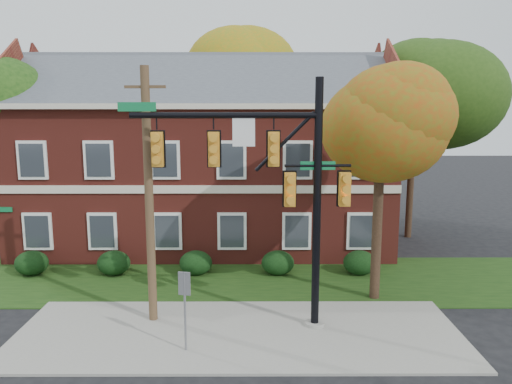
{
  "coord_description": "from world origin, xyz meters",
  "views": [
    {
      "loc": [
        0.5,
        -13.76,
        7.07
      ],
      "look_at": [
        0.56,
        3.0,
        4.22
      ],
      "focal_mm": 35.0,
      "sensor_mm": 36.0,
      "label": 1
    }
  ],
  "objects_px": {
    "traffic_signal": "(271,177)",
    "hedge_far_left": "(32,263)",
    "hedge_left": "(114,263)",
    "hedge_center": "(196,263)",
    "utility_pole": "(149,197)",
    "tree_left_rear": "(3,116)",
    "apartment_building": "(206,148)",
    "tree_near_right": "(389,119)",
    "tree_right_rear": "(423,87)",
    "hedge_far_right": "(360,263)",
    "tree_far_rear": "(237,80)",
    "sign_post": "(185,298)",
    "hedge_right": "(278,263)"
  },
  "relations": [
    {
      "from": "hedge_left",
      "to": "tree_right_rear",
      "type": "xyz_separation_m",
      "value": [
        14.81,
        6.11,
        7.6
      ]
    },
    {
      "from": "hedge_far_left",
      "to": "tree_far_rear",
      "type": "xyz_separation_m",
      "value": [
        8.34,
        13.09,
        8.32
      ]
    },
    {
      "from": "hedge_left",
      "to": "tree_near_right",
      "type": "relative_size",
      "value": 0.16
    },
    {
      "from": "tree_left_rear",
      "to": "traffic_signal",
      "type": "xyz_separation_m",
      "value": [
        12.76,
        -9.38,
        -1.73
      ]
    },
    {
      "from": "hedge_left",
      "to": "hedge_far_right",
      "type": "xyz_separation_m",
      "value": [
        10.5,
        0.0,
        0.0
      ]
    },
    {
      "from": "hedge_center",
      "to": "utility_pole",
      "type": "height_order",
      "value": "utility_pole"
    },
    {
      "from": "hedge_right",
      "to": "hedge_center",
      "type": "bearing_deg",
      "value": 180.0
    },
    {
      "from": "hedge_far_left",
      "to": "tree_near_right",
      "type": "distance_m",
      "value": 15.75
    },
    {
      "from": "hedge_left",
      "to": "traffic_signal",
      "type": "height_order",
      "value": "traffic_signal"
    },
    {
      "from": "hedge_left",
      "to": "hedge_center",
      "type": "height_order",
      "value": "same"
    },
    {
      "from": "hedge_center",
      "to": "hedge_right",
      "type": "xyz_separation_m",
      "value": [
        3.5,
        0.0,
        0.0
      ]
    },
    {
      "from": "apartment_building",
      "to": "hedge_right",
      "type": "height_order",
      "value": "apartment_building"
    },
    {
      "from": "apartment_building",
      "to": "utility_pole",
      "type": "xyz_separation_m",
      "value": [
        -0.88,
        -9.95,
        -0.75
      ]
    },
    {
      "from": "tree_near_right",
      "to": "hedge_left",
      "type": "bearing_deg",
      "value": 165.19
    },
    {
      "from": "tree_right_rear",
      "to": "sign_post",
      "type": "relative_size",
      "value": 4.33
    },
    {
      "from": "hedge_far_left",
      "to": "tree_far_rear",
      "type": "bearing_deg",
      "value": 57.5
    },
    {
      "from": "hedge_right",
      "to": "utility_pole",
      "type": "bearing_deg",
      "value": -132.99
    },
    {
      "from": "tree_right_rear",
      "to": "utility_pole",
      "type": "bearing_deg",
      "value": -138.45
    },
    {
      "from": "tree_right_rear",
      "to": "tree_far_rear",
      "type": "bearing_deg",
      "value": 145.0
    },
    {
      "from": "hedge_right",
      "to": "tree_near_right",
      "type": "distance_m",
      "value": 7.72
    },
    {
      "from": "hedge_far_left",
      "to": "hedge_right",
      "type": "distance_m",
      "value": 10.5
    },
    {
      "from": "tree_near_right",
      "to": "tree_far_rear",
      "type": "distance_m",
      "value": 17.12
    },
    {
      "from": "tree_left_rear",
      "to": "sign_post",
      "type": "height_order",
      "value": "tree_left_rear"
    },
    {
      "from": "hedge_center",
      "to": "hedge_right",
      "type": "bearing_deg",
      "value": 0.0
    },
    {
      "from": "hedge_far_right",
      "to": "traffic_signal",
      "type": "distance_m",
      "value": 7.92
    },
    {
      "from": "hedge_center",
      "to": "tree_right_rear",
      "type": "relative_size",
      "value": 0.13
    },
    {
      "from": "hedge_left",
      "to": "tree_right_rear",
      "type": "relative_size",
      "value": 0.13
    },
    {
      "from": "tree_near_right",
      "to": "sign_post",
      "type": "relative_size",
      "value": 3.5
    },
    {
      "from": "apartment_building",
      "to": "hedge_far_right",
      "type": "bearing_deg",
      "value": -36.89
    },
    {
      "from": "utility_pole",
      "to": "tree_left_rear",
      "type": "bearing_deg",
      "value": 139.77
    },
    {
      "from": "apartment_building",
      "to": "traffic_signal",
      "type": "distance_m",
      "value": 10.92
    },
    {
      "from": "traffic_signal",
      "to": "hedge_far_left",
      "type": "bearing_deg",
      "value": 150.93
    },
    {
      "from": "apartment_building",
      "to": "hedge_far_left",
      "type": "height_order",
      "value": "apartment_building"
    },
    {
      "from": "tree_far_rear",
      "to": "utility_pole",
      "type": "distance_m",
      "value": 18.52
    },
    {
      "from": "hedge_center",
      "to": "tree_far_rear",
      "type": "distance_m",
      "value": 15.57
    },
    {
      "from": "hedge_center",
      "to": "tree_far_rear",
      "type": "height_order",
      "value": "tree_far_rear"
    },
    {
      "from": "tree_left_rear",
      "to": "hedge_far_left",
      "type": "bearing_deg",
      "value": -56.58
    },
    {
      "from": "hedge_far_left",
      "to": "tree_far_rear",
      "type": "height_order",
      "value": "tree_far_rear"
    },
    {
      "from": "hedge_far_right",
      "to": "tree_near_right",
      "type": "height_order",
      "value": "tree_near_right"
    },
    {
      "from": "hedge_left",
      "to": "hedge_far_right",
      "type": "bearing_deg",
      "value": 0.0
    },
    {
      "from": "apartment_building",
      "to": "tree_near_right",
      "type": "bearing_deg",
      "value": -48.23
    },
    {
      "from": "apartment_building",
      "to": "tree_far_rear",
      "type": "relative_size",
      "value": 1.63
    },
    {
      "from": "apartment_building",
      "to": "traffic_signal",
      "type": "relative_size",
      "value": 2.36
    },
    {
      "from": "hedge_far_left",
      "to": "hedge_center",
      "type": "xyz_separation_m",
      "value": [
        7.0,
        0.0,
        0.0
      ]
    },
    {
      "from": "hedge_center",
      "to": "hedge_far_right",
      "type": "xyz_separation_m",
      "value": [
        7.0,
        0.0,
        0.0
      ]
    },
    {
      "from": "apartment_building",
      "to": "utility_pole",
      "type": "bearing_deg",
      "value": -95.06
    },
    {
      "from": "utility_pole",
      "to": "hedge_right",
      "type": "bearing_deg",
      "value": 51.75
    },
    {
      "from": "hedge_far_right",
      "to": "utility_pole",
      "type": "xyz_separation_m",
      "value": [
        -7.88,
        -4.7,
        3.71
      ]
    },
    {
      "from": "tree_left_rear",
      "to": "apartment_building",
      "type": "bearing_deg",
      "value": 6.54
    },
    {
      "from": "tree_left_rear",
      "to": "traffic_signal",
      "type": "height_order",
      "value": "tree_left_rear"
    }
  ]
}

